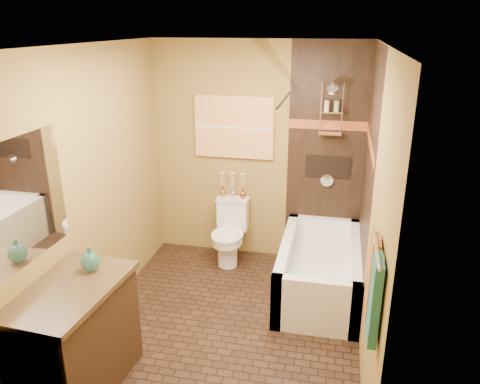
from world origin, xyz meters
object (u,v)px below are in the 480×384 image
(bathtub, at_px, (319,273))
(toilet, at_px, (230,232))
(sunset_painting, at_px, (234,127))
(vanity, at_px, (74,339))

(bathtub, relative_size, toilet, 2.04)
(sunset_painting, bearing_deg, bathtub, -34.28)
(toilet, xyz_separation_m, vanity, (-0.66, -2.22, 0.07))
(sunset_painting, height_order, toilet, sunset_painting)
(sunset_painting, xyz_separation_m, bathtub, (1.06, -0.73, -1.33))
(sunset_painting, relative_size, vanity, 0.87)
(bathtub, distance_m, toilet, 1.17)
(vanity, bearing_deg, toilet, 77.48)
(sunset_painting, distance_m, toilet, 1.20)
(bathtub, xyz_separation_m, vanity, (-1.72, -1.75, 0.22))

